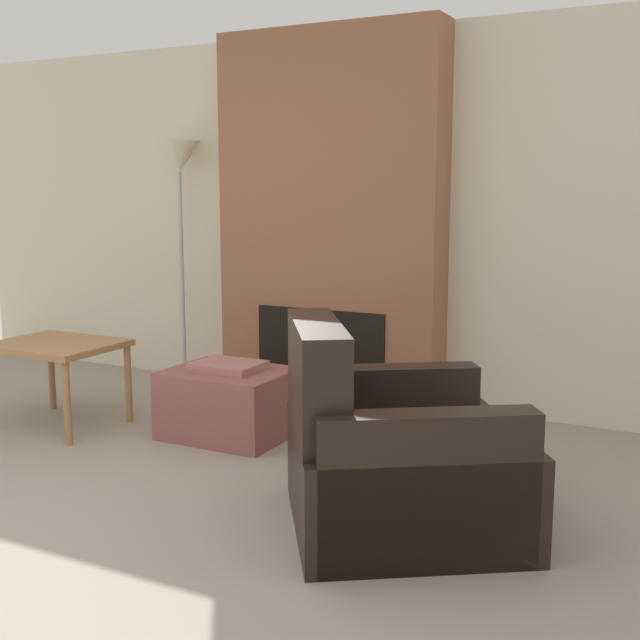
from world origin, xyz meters
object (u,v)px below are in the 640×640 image
object	(u,v)px
ottoman	(229,402)
armchair	(388,463)
side_table	(57,352)
floor_lamp_left	(179,172)

from	to	relation	value
ottoman	armchair	size ratio (longest dim) A/B	0.54
side_table	ottoman	bearing A→B (deg)	16.23
ottoman	floor_lamp_left	bearing A→B (deg)	137.29
side_table	floor_lamp_left	xyz separation A→B (m)	(0.01, 1.32, 1.15)
ottoman	side_table	world-z (taller)	side_table
ottoman	armchair	distance (m)	1.61
side_table	floor_lamp_left	size ratio (longest dim) A/B	0.41
side_table	floor_lamp_left	distance (m)	1.75
ottoman	floor_lamp_left	world-z (taller)	floor_lamp_left
side_table	floor_lamp_left	world-z (taller)	floor_lamp_left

